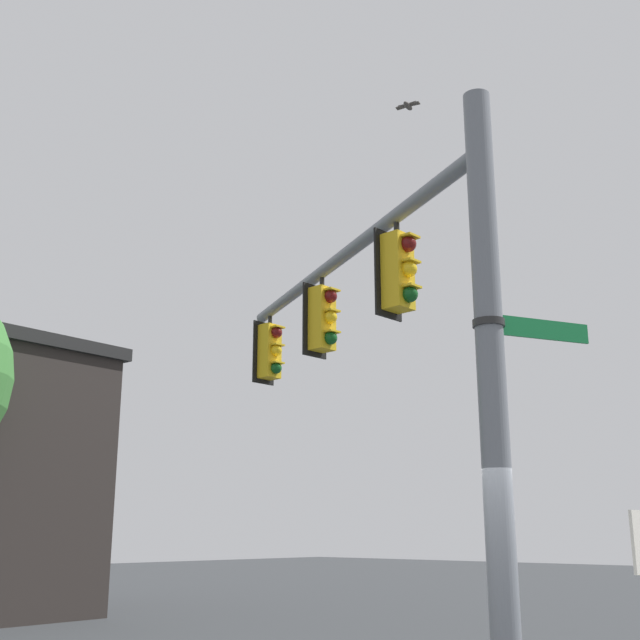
{
  "coord_description": "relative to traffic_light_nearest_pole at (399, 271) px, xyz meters",
  "views": [
    {
      "loc": [
        7.37,
        4.41,
        1.87
      ],
      "look_at": [
        -2.0,
        -4.36,
        5.24
      ],
      "focal_mm": 45.33,
      "sensor_mm": 36.0,
      "label": 1
    }
  ],
  "objects": [
    {
      "name": "signal_pole",
      "position": [
        0.85,
        1.83,
        -1.86
      ],
      "size": [
        0.31,
        0.31,
        6.78
      ],
      "primitive_type": "cylinder",
      "color": "slate",
      "rests_on": "ground"
    },
    {
      "name": "bird_flying",
      "position": [
        -0.3,
        0.01,
        2.59
      ],
      "size": [
        0.26,
        0.37,
        0.08
      ],
      "color": "#4C4742"
    },
    {
      "name": "traffic_light_mid_outer",
      "position": [
        -2.22,
        -4.84,
        0.0
      ],
      "size": [
        0.54,
        0.49,
        1.31
      ],
      "color": "black"
    },
    {
      "name": "mast_arm",
      "position": [
        -0.8,
        -1.77,
        0.8
      ],
      "size": [
        3.49,
        7.29,
        0.2
      ],
      "primitive_type": "cylinder",
      "rotation": [
        0.0,
        1.57,
        4.28
      ],
      "color": "slate"
    },
    {
      "name": "traffic_light_nearest_pole",
      "position": [
        0.0,
        0.0,
        0.0
      ],
      "size": [
        0.54,
        0.49,
        1.31
      ],
      "color": "black"
    },
    {
      "name": "traffic_light_mid_inner",
      "position": [
        -1.11,
        -2.42,
        0.0
      ],
      "size": [
        0.54,
        0.49,
        1.31
      ],
      "color": "black"
    },
    {
      "name": "street_name_sign",
      "position": [
        0.55,
        1.97,
        -1.21
      ],
      "size": [
        1.38,
        0.74,
        0.22
      ],
      "color": "#147238"
    }
  ]
}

